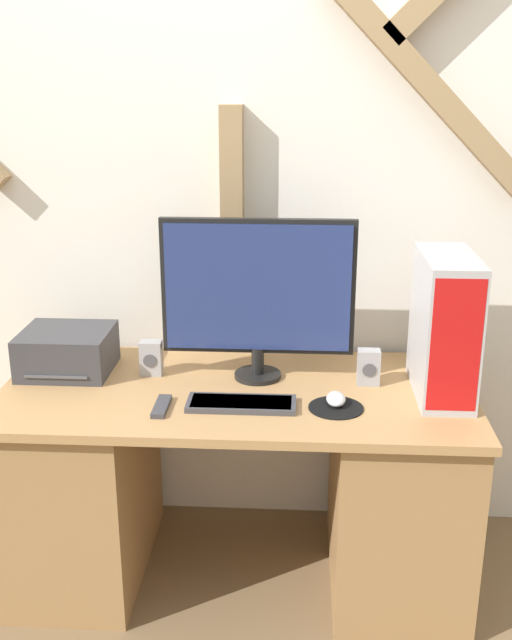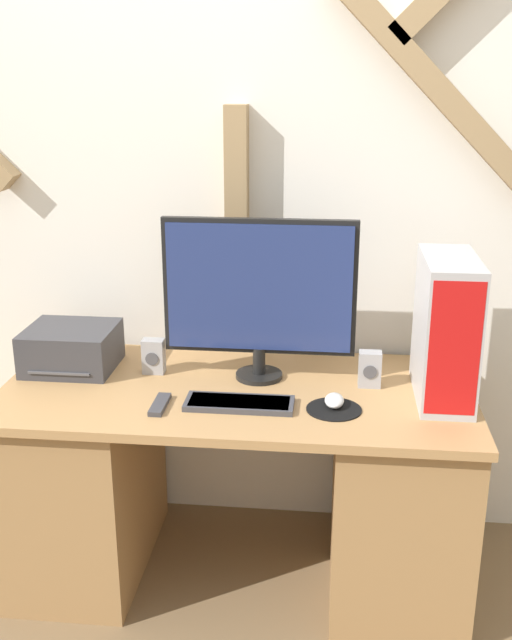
{
  "view_description": "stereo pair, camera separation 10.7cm",
  "coord_description": "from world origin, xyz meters",
  "px_view_note": "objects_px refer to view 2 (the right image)",
  "views": [
    {
      "loc": [
        0.21,
        -1.93,
        1.73
      ],
      "look_at": [
        0.07,
        0.37,
        0.96
      ],
      "focal_mm": 42.0,
      "sensor_mm": 36.0,
      "label": 1
    },
    {
      "loc": [
        0.31,
        -1.92,
        1.73
      ],
      "look_at": [
        0.07,
        0.37,
        0.96
      ],
      "focal_mm": 42.0,
      "sensor_mm": 36.0,
      "label": 2
    }
  ],
  "objects_px": {
    "printer": "(71,348)",
    "mouse": "(334,400)",
    "computer_tower": "(446,329)",
    "monitor": "(259,291)",
    "speaker_left": "(154,356)",
    "remote_control": "(160,405)",
    "keyboard": "(239,403)",
    "speaker_right": "(370,369)"
  },
  "relations": [
    {
      "from": "monitor",
      "to": "remote_control",
      "type": "distance_m",
      "value": 0.5
    },
    {
      "from": "keyboard",
      "to": "speaker_right",
      "type": "height_order",
      "value": "speaker_right"
    },
    {
      "from": "computer_tower",
      "to": "speaker_right",
      "type": "xyz_separation_m",
      "value": [
        -0.23,
        0.06,
        -0.17
      ]
    },
    {
      "from": "remote_control",
      "to": "printer",
      "type": "bearing_deg",
      "value": 142.95
    },
    {
      "from": "printer",
      "to": "speaker_right",
      "type": "relative_size",
      "value": 2.51
    },
    {
      "from": "monitor",
      "to": "speaker_right",
      "type": "bearing_deg",
      "value": -5.94
    },
    {
      "from": "keyboard",
      "to": "speaker_right",
      "type": "relative_size",
      "value": 2.81
    },
    {
      "from": "monitor",
      "to": "computer_tower",
      "type": "relative_size",
      "value": 1.4
    },
    {
      "from": "computer_tower",
      "to": "mouse",
      "type": "bearing_deg",
      "value": -160.88
    },
    {
      "from": "speaker_left",
      "to": "speaker_right",
      "type": "xyz_separation_m",
      "value": [
        0.75,
        -0.04,
        0.0
      ]
    },
    {
      "from": "mouse",
      "to": "printer",
      "type": "height_order",
      "value": "printer"
    },
    {
      "from": "keyboard",
      "to": "printer",
      "type": "xyz_separation_m",
      "value": [
        -0.63,
        0.26,
        0.06
      ]
    },
    {
      "from": "speaker_left",
      "to": "remote_control",
      "type": "distance_m",
      "value": 0.29
    },
    {
      "from": "monitor",
      "to": "computer_tower",
      "type": "distance_m",
      "value": 0.62
    },
    {
      "from": "keyboard",
      "to": "speaker_left",
      "type": "relative_size",
      "value": 2.81
    },
    {
      "from": "remote_control",
      "to": "speaker_left",
      "type": "bearing_deg",
      "value": 106.93
    },
    {
      "from": "printer",
      "to": "speaker_right",
      "type": "distance_m",
      "value": 1.05
    },
    {
      "from": "printer",
      "to": "speaker_right",
      "type": "xyz_separation_m",
      "value": [
        1.05,
        -0.05,
        -0.01
      ]
    },
    {
      "from": "keyboard",
      "to": "remote_control",
      "type": "bearing_deg",
      "value": -172.66
    },
    {
      "from": "printer",
      "to": "computer_tower",
      "type": "bearing_deg",
      "value": -4.92
    },
    {
      "from": "computer_tower",
      "to": "monitor",
      "type": "bearing_deg",
      "value": 171.05
    },
    {
      "from": "keyboard",
      "to": "remote_control",
      "type": "distance_m",
      "value": 0.25
    },
    {
      "from": "keyboard",
      "to": "remote_control",
      "type": "height_order",
      "value": "keyboard"
    },
    {
      "from": "mouse",
      "to": "computer_tower",
      "type": "relative_size",
      "value": 0.21
    },
    {
      "from": "computer_tower",
      "to": "keyboard",
      "type": "bearing_deg",
      "value": -167.01
    },
    {
      "from": "printer",
      "to": "speaker_right",
      "type": "height_order",
      "value": "printer"
    },
    {
      "from": "keyboard",
      "to": "speaker_right",
      "type": "distance_m",
      "value": 0.47
    },
    {
      "from": "keyboard",
      "to": "printer",
      "type": "height_order",
      "value": "printer"
    },
    {
      "from": "mouse",
      "to": "printer",
      "type": "distance_m",
      "value": 0.96
    },
    {
      "from": "mouse",
      "to": "speaker_left",
      "type": "distance_m",
      "value": 0.67
    },
    {
      "from": "printer",
      "to": "remote_control",
      "type": "height_order",
      "value": "printer"
    },
    {
      "from": "printer",
      "to": "remote_control",
      "type": "distance_m",
      "value": 0.49
    },
    {
      "from": "computer_tower",
      "to": "speaker_left",
      "type": "distance_m",
      "value": 1.0
    },
    {
      "from": "mouse",
      "to": "printer",
      "type": "bearing_deg",
      "value": 166.19
    },
    {
      "from": "computer_tower",
      "to": "remote_control",
      "type": "xyz_separation_m",
      "value": [
        -0.89,
        -0.18,
        -0.22
      ]
    },
    {
      "from": "printer",
      "to": "speaker_left",
      "type": "height_order",
      "value": "printer"
    },
    {
      "from": "printer",
      "to": "mouse",
      "type": "bearing_deg",
      "value": -13.81
    },
    {
      "from": "mouse",
      "to": "printer",
      "type": "relative_size",
      "value": 0.32
    },
    {
      "from": "monitor",
      "to": "printer",
      "type": "xyz_separation_m",
      "value": [
        -0.67,
        0.01,
        -0.24
      ]
    },
    {
      "from": "mouse",
      "to": "speaker_right",
      "type": "bearing_deg",
      "value": 56.71
    },
    {
      "from": "mouse",
      "to": "computer_tower",
      "type": "distance_m",
      "value": 0.42
    },
    {
      "from": "computer_tower",
      "to": "printer",
      "type": "bearing_deg",
      "value": 175.08
    }
  ]
}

